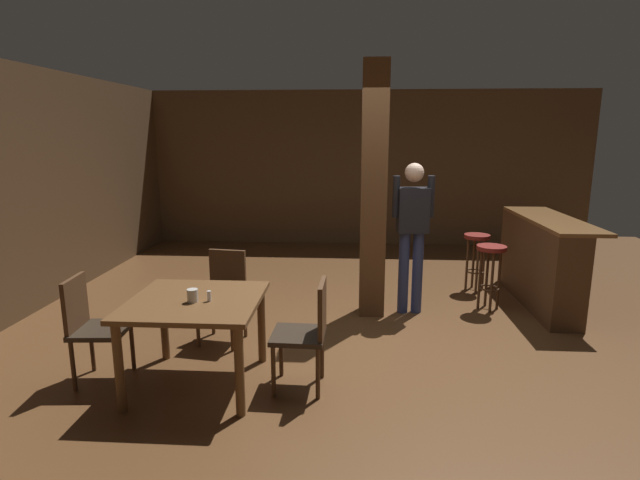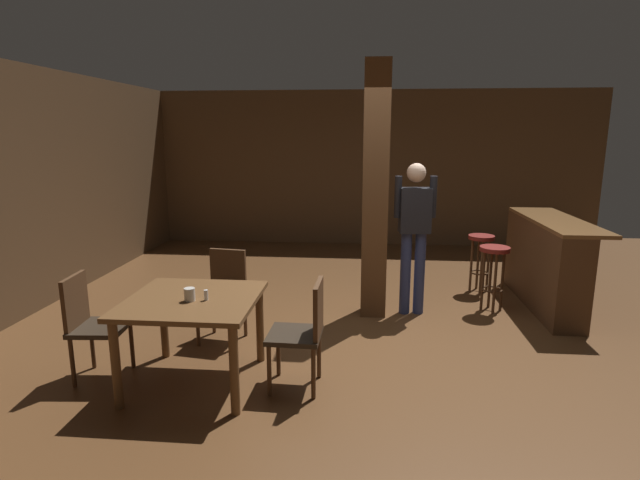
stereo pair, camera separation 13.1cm
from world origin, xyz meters
TOP-DOWN VIEW (x-y plane):
  - ground_plane at (0.00, 0.00)m, footprint 10.80×10.80m
  - wall_back at (0.00, 4.50)m, footprint 8.00×0.10m
  - pillar at (-0.05, 0.72)m, footprint 0.28×0.28m
  - dining_table at (-1.54, -1.05)m, footprint 1.04×1.04m
  - chair_north at (-1.55, -0.13)m, footprint 0.48×0.48m
  - chair_west at (-2.42, -1.05)m, footprint 0.45×0.45m
  - chair_east at (-0.63, -1.05)m, footprint 0.43×0.43m
  - napkin_cup at (-1.53, -1.12)m, footprint 0.09×0.09m
  - salt_shaker at (-1.40, -1.10)m, footprint 0.03×0.03m
  - standing_person at (0.39, 0.78)m, footprint 0.47×0.23m
  - bar_counter at (1.97, 1.19)m, footprint 0.56×1.90m
  - bar_stool_near at (1.33, 0.94)m, footprint 0.34×0.34m
  - bar_stool_mid at (1.34, 1.68)m, footprint 0.33×0.33m

SIDE VIEW (x-z plane):
  - ground_plane at x=0.00m, z-range 0.00..0.00m
  - chair_north at x=-1.55m, z-range 0.06..0.95m
  - chair_west at x=-2.42m, z-range 0.06..0.95m
  - chair_east at x=-0.63m, z-range 0.06..0.95m
  - bar_counter at x=1.97m, z-range 0.01..1.07m
  - bar_stool_mid at x=1.34m, z-range 0.18..0.93m
  - bar_stool_near at x=1.33m, z-range 0.19..0.95m
  - dining_table at x=-1.54m, z-range 0.26..1.00m
  - salt_shaker at x=-1.40m, z-range 0.74..0.82m
  - napkin_cup at x=-1.53m, z-range 0.74..0.84m
  - standing_person at x=0.39m, z-range 0.14..1.86m
  - wall_back at x=0.00m, z-range 0.00..2.80m
  - pillar at x=-0.05m, z-range 0.00..2.80m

